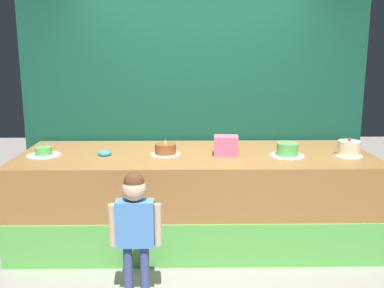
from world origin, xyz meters
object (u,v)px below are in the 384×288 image
(cake_far_left, at_px, (44,153))
(cake_center_right, at_px, (287,150))
(child_figure, at_px, (135,219))
(donut, at_px, (105,153))
(cake_far_right, at_px, (349,149))
(pink_box, at_px, (226,146))
(cake_center_left, at_px, (165,150))

(cake_far_left, bearing_deg, cake_center_right, -1.28)
(child_figure, xyz_separation_m, donut, (-0.40, 1.06, 0.26))
(cake_center_right, bearing_deg, child_figure, -143.40)
(child_figure, bearing_deg, donut, 110.83)
(cake_center_right, xyz_separation_m, cake_far_right, (0.58, -0.02, 0.02))
(donut, distance_m, cake_far_left, 0.58)
(cake_far_right, bearing_deg, pink_box, 177.23)
(cake_far_left, bearing_deg, child_figure, -46.95)
(pink_box, relative_size, cake_far_right, 0.88)
(pink_box, relative_size, cake_center_left, 0.79)
(child_figure, bearing_deg, pink_box, 53.71)
(pink_box, distance_m, cake_far_left, 1.76)
(child_figure, height_order, pink_box, pink_box)
(pink_box, xyz_separation_m, cake_center_right, (0.58, -0.04, -0.04))
(pink_box, relative_size, donut, 1.81)
(donut, xyz_separation_m, cake_center_left, (0.58, 0.02, 0.03))
(child_figure, bearing_deg, cake_far_left, 133.05)
(cake_center_right, bearing_deg, cake_center_left, 176.40)
(donut, relative_size, cake_far_right, 0.48)
(pink_box, height_order, cake_far_left, pink_box)
(pink_box, height_order, donut, pink_box)
(donut, height_order, cake_far_right, cake_far_right)
(pink_box, bearing_deg, cake_far_left, 179.64)
(cake_center_left, bearing_deg, pink_box, -3.18)
(pink_box, bearing_deg, cake_center_left, 176.82)
(donut, bearing_deg, pink_box, -0.55)
(donut, bearing_deg, child_figure, -69.17)
(donut, bearing_deg, cake_far_right, -1.66)
(donut, relative_size, cake_far_left, 0.39)
(pink_box, distance_m, cake_center_left, 0.59)
(child_figure, relative_size, donut, 8.04)
(donut, height_order, cake_center_right, cake_center_right)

